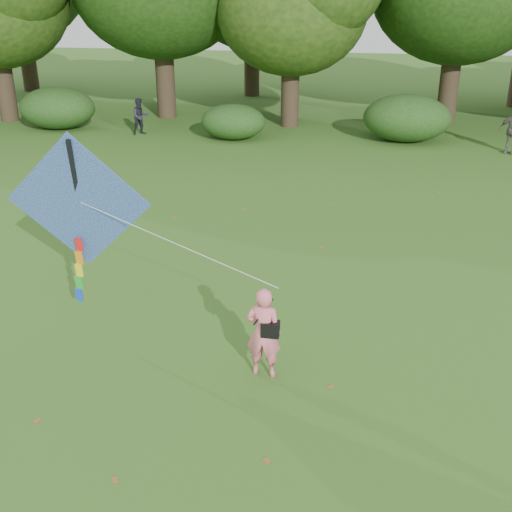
% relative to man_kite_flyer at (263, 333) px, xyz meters
% --- Properties ---
extents(ground, '(100.00, 100.00, 0.00)m').
position_rel_man_kite_flyer_xyz_m(ground, '(0.18, -0.45, -0.81)').
color(ground, '#265114').
rests_on(ground, ground).
extents(man_kite_flyer, '(0.61, 0.42, 1.62)m').
position_rel_man_kite_flyer_xyz_m(man_kite_flyer, '(0.00, 0.00, 0.00)').
color(man_kite_flyer, '#E66C7C').
rests_on(man_kite_flyer, ground).
extents(bystander_left, '(0.93, 0.91, 1.51)m').
position_rel_man_kite_flyer_xyz_m(bystander_left, '(-7.86, 16.84, -0.05)').
color(bystander_left, '#21212C').
rests_on(bystander_left, ground).
extents(bystander_right, '(1.11, 0.82, 1.75)m').
position_rel_man_kite_flyer_xyz_m(bystander_right, '(7.01, 16.11, 0.06)').
color(bystander_right, '#685E5C').
rests_on(bystander_right, ground).
extents(crossbody_bag, '(0.43, 0.20, 0.68)m').
position_rel_man_kite_flyer_xyz_m(crossbody_bag, '(0.12, -0.03, 0.11)').
color(crossbody_bag, black).
rests_on(crossbody_bag, ground).
extents(flying_kite, '(5.01, 1.33, 3.30)m').
position_rel_man_kite_flyer_xyz_m(flying_kite, '(-3.45, 0.93, 1.75)').
color(flying_kite, '#2556A1').
rests_on(flying_kite, ground).
extents(shrub_band, '(39.15, 3.22, 1.88)m').
position_rel_man_kite_flyer_xyz_m(shrub_band, '(-0.55, 17.16, 0.04)').
color(shrub_band, '#264919').
rests_on(shrub_band, ground).
extents(fallen_leaves, '(9.42, 13.65, 0.01)m').
position_rel_man_kite_flyer_xyz_m(fallen_leaves, '(0.21, 3.34, -0.81)').
color(fallen_leaves, brown).
rests_on(fallen_leaves, ground).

